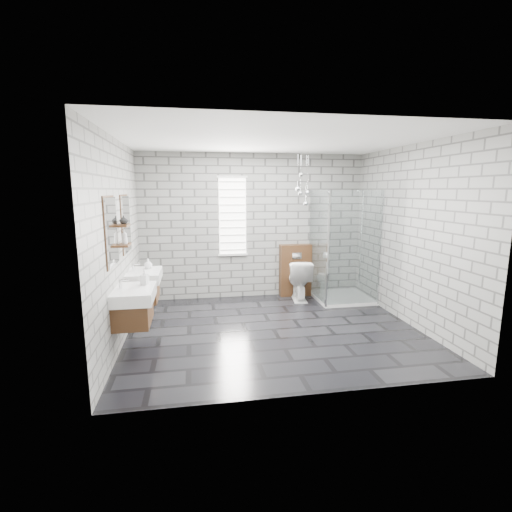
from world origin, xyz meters
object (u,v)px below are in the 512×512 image
object	(u,v)px
vanity_left	(131,296)
vanity_right	(142,277)
cistern_panel	(295,270)
toilet	(299,280)
shower_enclosure	(340,275)

from	to	relation	value
vanity_left	vanity_right	world-z (taller)	same
vanity_left	vanity_right	xyz separation A→B (m)	(0.00, 1.01, 0.00)
cistern_panel	toilet	distance (m)	0.29
vanity_right	toilet	world-z (taller)	vanity_right
vanity_left	shower_enclosure	world-z (taller)	shower_enclosure
vanity_left	cistern_panel	distance (m)	3.51
vanity_left	cistern_panel	bearing A→B (deg)	39.37
vanity_left	cistern_panel	xyz separation A→B (m)	(2.71, 2.22, -0.26)
shower_enclosure	vanity_left	bearing A→B (deg)	-153.43
vanity_left	toilet	distance (m)	3.36
shower_enclosure	toilet	distance (m)	0.76
vanity_left	cistern_panel	size ratio (longest dim) A/B	1.57
vanity_left	shower_enclosure	bearing A→B (deg)	26.57
vanity_left	shower_enclosure	size ratio (longest dim) A/B	0.77
vanity_left	vanity_right	bearing A→B (deg)	90.00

